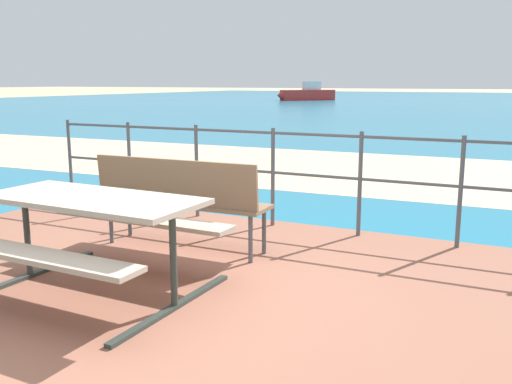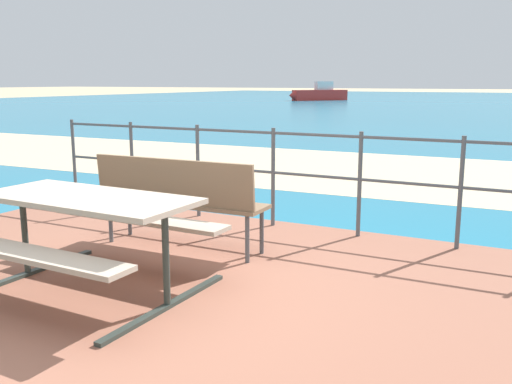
# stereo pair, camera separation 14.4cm
# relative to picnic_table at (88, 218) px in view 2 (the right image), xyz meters

# --- Properties ---
(ground_plane) EXTENTS (240.00, 240.00, 0.00)m
(ground_plane) POSITION_rel_picnic_table_xyz_m (0.38, 0.05, -0.63)
(ground_plane) COLOR tan
(patio_paving) EXTENTS (6.40, 5.20, 0.06)m
(patio_paving) POSITION_rel_picnic_table_xyz_m (0.38, 0.05, -0.60)
(patio_paving) COLOR #935B47
(patio_paving) RESTS_ON ground
(sea_water) EXTENTS (90.00, 90.00, 0.01)m
(sea_water) POSITION_rel_picnic_table_xyz_m (0.38, 40.05, -0.63)
(sea_water) COLOR teal
(sea_water) RESTS_ON ground
(beach_strip) EXTENTS (54.11, 6.35, 0.01)m
(beach_strip) POSITION_rel_picnic_table_xyz_m (0.38, 7.11, -0.63)
(beach_strip) COLOR beige
(beach_strip) RESTS_ON ground
(picnic_table) EXTENTS (1.72, 1.43, 0.75)m
(picnic_table) POSITION_rel_picnic_table_xyz_m (0.00, 0.00, 0.00)
(picnic_table) COLOR tan
(picnic_table) RESTS_ON patio_paving
(park_bench) EXTENTS (1.70, 0.46, 0.89)m
(park_bench) POSITION_rel_picnic_table_xyz_m (-0.02, 1.20, -0.03)
(park_bench) COLOR #7A6047
(park_bench) RESTS_ON patio_paving
(railing_fence) EXTENTS (5.94, 0.04, 1.09)m
(railing_fence) POSITION_rel_picnic_table_xyz_m (0.38, 2.45, 0.09)
(railing_fence) COLOR #4C5156
(railing_fence) RESTS_ON patio_paving
(boat_near) EXTENTS (4.11, 4.72, 1.59)m
(boat_near) POSITION_rel_picnic_table_xyz_m (-14.58, 42.87, -0.09)
(boat_near) COLOR red
(boat_near) RESTS_ON sea_water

